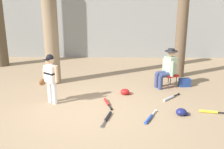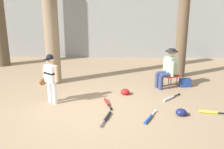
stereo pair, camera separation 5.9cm
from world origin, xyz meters
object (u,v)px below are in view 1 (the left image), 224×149
tree_near_player (49,7)px  folding_stool (170,75)px  handbag_beside_stool (185,82)px  seated_spectator (168,67)px  bat_yellow_trainer (211,112)px  tree_behind_spectator (184,1)px  bat_black_composite (107,117)px  bat_aluminum_silver (170,98)px  bat_red_barrel (107,103)px  batting_helmet_red (125,92)px  bat_blue_youth (150,118)px  young_ballplayer (50,76)px  batting_helmet_navy (181,112)px

tree_near_player → folding_stool: 4.22m
folding_stool → handbag_beside_stool: folding_stool is taller
seated_spectator → bat_yellow_trainer: (0.72, -1.89, -0.61)m
tree_behind_spectator → folding_stool: (-0.54, -1.17, -2.21)m
folding_stool → bat_black_composite: bearing=-128.7°
bat_aluminum_silver → handbag_beside_stool: bearing=58.6°
bat_aluminum_silver → bat_red_barrel: (-1.70, -0.38, 0.00)m
bat_yellow_trainer → bat_black_composite: (-2.47, -0.35, 0.00)m
folding_stool → batting_helmet_red: bearing=-152.7°
bat_blue_youth → bat_black_composite: (-0.96, 0.01, 0.00)m
bat_yellow_trainer → bat_blue_youth: 1.55m
seated_spectator → batting_helmet_red: 1.57m
tree_behind_spectator → bat_aluminum_silver: size_ratio=10.39×
bat_red_barrel → bat_blue_youth: same height
tree_near_player → bat_red_barrel: tree_near_player is taller
seated_spectator → bat_black_composite: bearing=-127.8°
tree_near_player → bat_red_barrel: size_ratio=7.75×
young_ballplayer → folding_stool: bearing=22.8°
folding_stool → seated_spectator: 0.29m
bat_red_barrel → batting_helmet_navy: bearing=-19.7°
young_ballplayer → bat_red_barrel: size_ratio=1.86×
folding_stool → batting_helmet_navy: folding_stool is taller
folding_stool → batting_helmet_navy: bearing=-92.8°
bat_red_barrel → bat_black_composite: same height
tree_behind_spectator → folding_stool: 2.56m
bat_yellow_trainer → bat_aluminum_silver: bearing=132.2°
bat_blue_youth → bat_aluminum_silver: bearing=60.9°
young_ballplayer → bat_yellow_trainer: young_ballplayer is taller
batting_helmet_navy → bat_black_composite: bearing=-172.4°
tree_behind_spectator → bat_blue_youth: 4.53m
bat_black_composite → batting_helmet_red: (0.44, 1.57, 0.04)m
handbag_beside_stool → batting_helmet_navy: (-0.58, -2.08, -0.05)m
bat_red_barrel → tree_behind_spectator: bearing=47.0°
tree_near_player → handbag_beside_stool: size_ratio=16.04×
bat_aluminum_silver → bat_yellow_trainer: 1.20m
handbag_beside_stool → bat_aluminum_silver: (-0.65, -1.07, -0.10)m
folding_stool → bat_blue_youth: bearing=-110.8°
tree_near_player → bat_aluminum_silver: 4.44m
tree_near_player → tree_behind_spectator: 4.32m
bat_aluminum_silver → bat_red_barrel: same height
young_ballplayer → bat_aluminum_silver: young_ballplayer is taller
young_ballplayer → bat_black_composite: size_ratio=1.80×
bat_yellow_trainer → batting_helmet_red: size_ratio=2.33×
handbag_beside_stool → bat_black_composite: 3.28m
bat_blue_youth → batting_helmet_red: 1.67m
tree_behind_spectator → bat_yellow_trainer: tree_behind_spectator is taller
folding_stool → bat_blue_youth: (-0.87, -2.30, -0.33)m
young_ballplayer → batting_helmet_navy: young_ballplayer is taller
tree_behind_spectator → handbag_beside_stool: 2.70m
batting_helmet_red → bat_yellow_trainer: bearing=-31.0°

